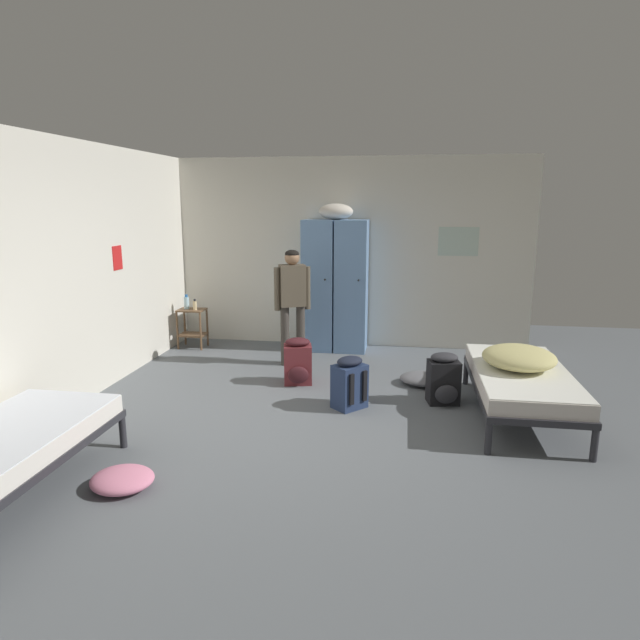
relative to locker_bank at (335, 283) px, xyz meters
The scene contains 14 objects.
ground_plane 2.88m from the locker_bank, 86.62° to the right, with size 9.55×9.55×0.00m, color slate.
room_backdrop 1.82m from the locker_bank, 132.84° to the right, with size 5.18×6.03×2.72m.
locker_bank is the anchor object (origin of this frame).
shelf_unit 2.17m from the locker_bank, behind, with size 0.38×0.30×0.57m.
bed_right 3.15m from the locker_bank, 46.29° to the right, with size 0.90×1.90×0.49m.
bedding_heap 3.07m from the locker_bank, 46.16° to the right, with size 0.70×0.75×0.21m.
person_traveler 0.96m from the locker_bank, 117.76° to the right, with size 0.44×0.31×1.50m.
water_bottle 2.18m from the locker_bank, behind, with size 0.07×0.07×0.21m.
lotion_bottle 2.04m from the locker_bank, behind, with size 0.06×0.06×0.16m.
backpack_maroon 1.77m from the locker_bank, 98.19° to the right, with size 0.37×0.38×0.55m.
backpack_black 2.54m from the locker_bank, 54.61° to the right, with size 0.36×0.37×0.55m.
backpack_navy 2.42m from the locker_bank, 79.03° to the right, with size 0.42×0.42×0.55m.
clothes_pile_pink 4.39m from the locker_bank, 104.21° to the right, with size 0.47×0.43×0.14m.
clothes_pile_grey 2.08m from the locker_bank, 48.21° to the right, with size 0.60×0.48×0.13m.
Camera 1 is at (0.82, -4.90, 2.09)m, focal length 30.60 mm.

